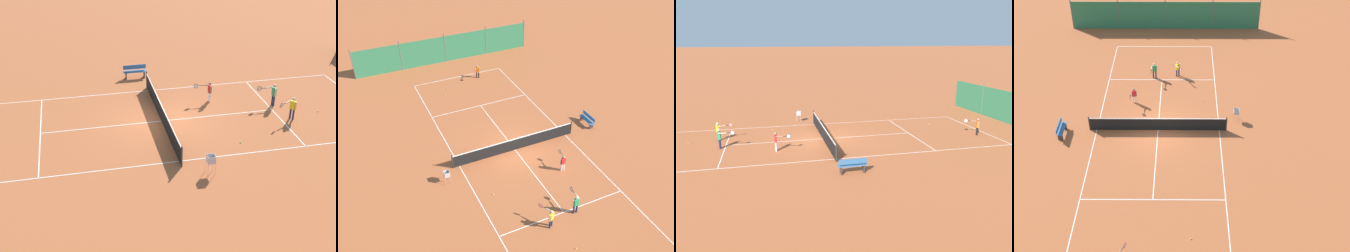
{
  "view_description": "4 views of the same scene",
  "coord_description": "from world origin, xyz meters",
  "views": [
    {
      "loc": [
        21.93,
        -4.43,
        11.88
      ],
      "look_at": [
        1.87,
        -0.05,
        0.7
      ],
      "focal_mm": 50.0,
      "sensor_mm": 36.0,
      "label": 1
    },
    {
      "loc": [
        9.67,
        19.18,
        17.13
      ],
      "look_at": [
        0.05,
        -1.36,
        1.17
      ],
      "focal_mm": 42.0,
      "sensor_mm": 36.0,
      "label": 2
    },
    {
      "loc": [
        -21.51,
        3.52,
        6.69
      ],
      "look_at": [
        -0.88,
        -1.3,
        1.07
      ],
      "focal_mm": 35.0,
      "sensor_mm": 36.0,
      "label": 3
    },
    {
      "loc": [
        1.75,
        -24.75,
        19.16
      ],
      "look_at": [
        1.61,
        -0.84,
        0.98
      ],
      "focal_mm": 50.0,
      "sensor_mm": 36.0,
      "label": 4
    }
  ],
  "objects": [
    {
      "name": "tennis_net",
      "position": [
        0.0,
        0.0,
        0.5
      ],
      "size": [
        9.18,
        0.08,
        1.06
      ],
      "color": "#2D2D2D",
      "rests_on": "ground"
    },
    {
      "name": "ground_plane",
      "position": [
        0.0,
        0.0,
        0.0
      ],
      "size": [
        600.0,
        600.0,
        0.0
      ],
      "primitive_type": "plane",
      "color": "#A8542D"
    },
    {
      "name": "player_near_service",
      "position": [
        -1.87,
        3.19,
        0.7
      ],
      "size": [
        0.42,
        1.0,
        1.2
      ],
      "color": "white",
      "rests_on": "ground"
    },
    {
      "name": "courtside_bench",
      "position": [
        -6.34,
        -0.47,
        0.45
      ],
      "size": [
        0.36,
        1.5,
        0.84
      ],
      "color": "#336699",
      "rests_on": "ground"
    },
    {
      "name": "tennis_ball_near_corner",
      "position": [
        2.12,
        -9.16,
        0.03
      ],
      "size": [
        0.07,
        0.07,
        0.07
      ],
      "primitive_type": "sphere",
      "color": "#CCE033",
      "rests_on": "ground"
    },
    {
      "name": "ball_hopper",
      "position": [
        5.31,
        1.16,
        0.65
      ],
      "size": [
        0.36,
        0.36,
        0.89
      ],
      "color": "#B7B7BC",
      "rests_on": "ground"
    },
    {
      "name": "player_far_service",
      "position": [
        1.25,
        6.94,
        0.74
      ],
      "size": [
        0.51,
        1.07,
        1.27
      ],
      "color": "#23284C",
      "rests_on": "ground"
    },
    {
      "name": "court_line_markings",
      "position": [
        0.0,
        0.0,
        0.0
      ],
      "size": [
        8.25,
        23.85,
        0.01
      ],
      "color": "white",
      "rests_on": "ground"
    },
    {
      "name": "player_far_baseline",
      "position": [
        -0.58,
        6.64,
        0.76
      ],
      "size": [
        0.45,
        1.06,
        1.3
      ],
      "color": "#23284C",
      "rests_on": "ground"
    },
    {
      "name": "player_near_baseline",
      "position": [
        -1.56,
        -10.95,
        0.72
      ],
      "size": [
        0.76,
        0.91,
        1.23
      ],
      "color": "black",
      "rests_on": "ground"
    },
    {
      "name": "tennis_ball_by_net_left",
      "position": [
        0.78,
        8.84,
        0.03
      ],
      "size": [
        0.07,
        0.07,
        0.07
      ],
      "primitive_type": "sphere",
      "color": "#CCE033",
      "rests_on": "ground"
    },
    {
      "name": "tennis_ball_by_net_right",
      "position": [
        3.13,
        3.37,
        0.03
      ],
      "size": [
        0.07,
        0.07,
        0.07
      ],
      "primitive_type": "sphere",
      "color": "#CCE033",
      "rests_on": "ground"
    }
  ]
}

